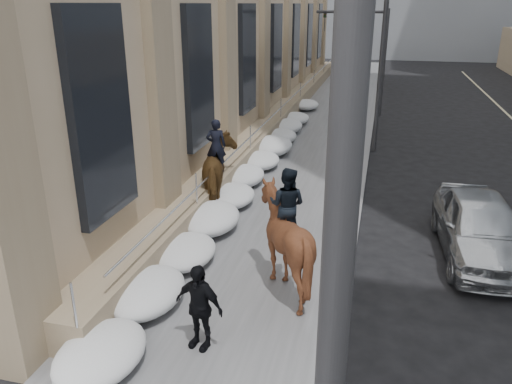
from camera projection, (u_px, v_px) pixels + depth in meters
ground at (213, 320)px, 10.49m from camera, size 140.00×140.00×0.00m
sidewalk at (295, 172)px, 19.54m from camera, size 5.00×80.00×0.12m
curb at (363, 177)px, 18.94m from camera, size 0.24×80.00×0.12m
streetlight_near at (305, 318)px, 2.80m from camera, size 1.71×0.24×8.00m
streetlight_mid at (379, 46)px, 20.94m from camera, size 1.71×0.24×8.00m
streetlight_far at (384, 26)px, 39.08m from camera, size 1.71×0.24×8.00m
traffic_signal at (369, 45)px, 28.56m from camera, size 4.10×0.22×6.00m
snow_bank at (247, 174)px, 18.00m from camera, size 1.70×18.10×0.76m
mounted_horse_left at (221, 170)px, 15.88m from camera, size 1.92×2.81×2.75m
mounted_horse_right at (284, 237)px, 11.11m from camera, size 2.17×2.36×2.82m
pedestrian at (199, 306)px, 9.24m from camera, size 1.08×0.65×1.72m
car_silver at (480, 227)px, 12.91m from camera, size 2.20×4.95×1.66m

